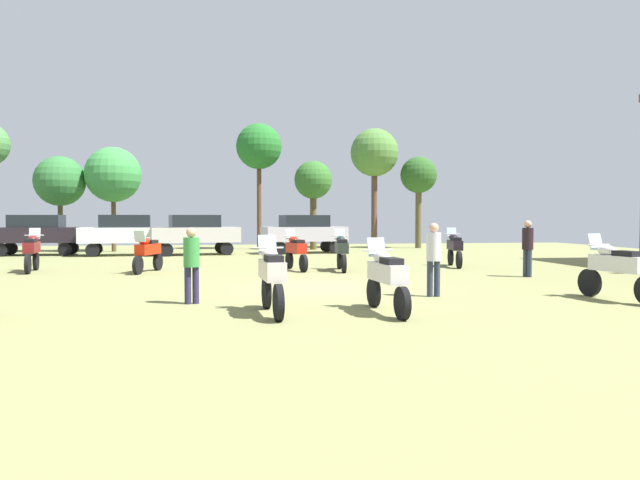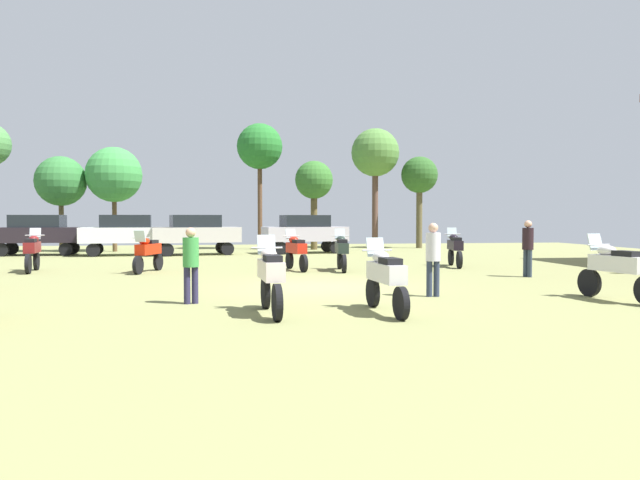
% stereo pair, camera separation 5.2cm
% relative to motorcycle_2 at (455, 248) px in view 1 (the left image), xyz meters
% --- Properties ---
extents(ground_plane, '(44.00, 52.00, 0.02)m').
position_rel_motorcycle_2_xyz_m(ground_plane, '(-5.98, -5.75, -0.74)').
color(ground_plane, olive).
extents(motorcycle_2, '(0.69, 2.18, 1.48)m').
position_rel_motorcycle_2_xyz_m(motorcycle_2, '(0.00, 0.00, 0.00)').
color(motorcycle_2, black).
rests_on(motorcycle_2, ground).
extents(motorcycle_4, '(0.62, 2.20, 1.46)m').
position_rel_motorcycle_2_xyz_m(motorcycle_4, '(-4.55, -1.04, -0.01)').
color(motorcycle_4, black).
rests_on(motorcycle_4, ground).
extents(motorcycle_5, '(0.64, 2.17, 1.50)m').
position_rel_motorcycle_2_xyz_m(motorcycle_5, '(-15.09, 0.07, 0.01)').
color(motorcycle_5, black).
rests_on(motorcycle_5, ground).
extents(motorcycle_6, '(0.83, 2.15, 1.45)m').
position_rel_motorcycle_2_xyz_m(motorcycle_6, '(-11.16, -0.70, -0.01)').
color(motorcycle_6, black).
rests_on(motorcycle_6, ground).
extents(motorcycle_7, '(0.62, 2.25, 1.44)m').
position_rel_motorcycle_2_xyz_m(motorcycle_7, '(-5.40, -10.26, -0.01)').
color(motorcycle_7, black).
rests_on(motorcycle_7, ground).
extents(motorcycle_8, '(0.71, 2.27, 1.48)m').
position_rel_motorcycle_2_xyz_m(motorcycle_8, '(0.12, -9.35, 0.00)').
color(motorcycle_8, black).
rests_on(motorcycle_8, ground).
extents(motorcycle_9, '(0.74, 2.12, 1.44)m').
position_rel_motorcycle_2_xyz_m(motorcycle_9, '(-6.10, -0.60, -0.02)').
color(motorcycle_9, black).
rests_on(motorcycle_9, ground).
extents(motorcycle_12, '(0.62, 2.22, 1.50)m').
position_rel_motorcycle_2_xyz_m(motorcycle_12, '(-7.61, -10.08, 0.01)').
color(motorcycle_12, black).
rests_on(motorcycle_12, ground).
extents(car_1, '(4.53, 2.46, 2.00)m').
position_rel_motorcycle_2_xyz_m(car_1, '(-4.55, 9.49, 0.44)').
color(car_1, black).
rests_on(car_1, ground).
extents(car_2, '(4.58, 2.65, 2.00)m').
position_rel_motorcycle_2_xyz_m(car_2, '(-10.14, 8.83, 0.44)').
color(car_2, black).
rests_on(car_2, ground).
extents(car_3, '(4.35, 1.92, 2.00)m').
position_rel_motorcycle_2_xyz_m(car_3, '(-17.84, 9.72, 0.44)').
color(car_3, black).
rests_on(car_3, ground).
extents(car_4, '(4.46, 2.24, 2.00)m').
position_rel_motorcycle_2_xyz_m(car_4, '(-13.49, 8.92, 0.44)').
color(car_4, black).
rests_on(car_4, ground).
extents(person_1, '(0.36, 0.36, 1.73)m').
position_rel_motorcycle_2_xyz_m(person_1, '(-3.69, -8.10, 0.28)').
color(person_1, '#273046').
rests_on(person_1, ground).
extents(person_2, '(0.42, 0.42, 1.64)m').
position_rel_motorcycle_2_xyz_m(person_2, '(-9.22, -8.46, 0.23)').
color(person_2, '#282545').
rests_on(person_2, ground).
extents(person_3, '(0.44, 0.44, 1.77)m').
position_rel_motorcycle_2_xyz_m(person_3, '(0.80, -4.06, 0.31)').
color(person_3, '#2B3647').
rests_on(person_3, ground).
extents(tree_1, '(2.68, 2.68, 7.41)m').
position_rel_motorcycle_2_xyz_m(tree_1, '(-6.69, 13.87, 5.28)').
color(tree_1, brown).
rests_on(tree_1, ground).
extents(tree_2, '(3.03, 3.03, 5.74)m').
position_rel_motorcycle_2_xyz_m(tree_2, '(-14.73, 12.62, 3.48)').
color(tree_2, brown).
rests_on(tree_2, ground).
extents(tree_3, '(2.71, 2.71, 5.21)m').
position_rel_motorcycle_2_xyz_m(tree_3, '(-17.54, 12.73, 3.11)').
color(tree_3, brown).
rests_on(tree_3, ground).
extents(tree_4, '(2.24, 2.24, 5.62)m').
position_rel_motorcycle_2_xyz_m(tree_4, '(3.08, 13.86, 3.66)').
color(tree_4, brown).
rests_on(tree_4, ground).
extents(tree_6, '(2.93, 2.93, 7.33)m').
position_rel_motorcycle_2_xyz_m(tree_6, '(0.39, 14.26, 5.05)').
color(tree_6, brown).
rests_on(tree_6, ground).
extents(tree_7, '(2.22, 2.22, 5.19)m').
position_rel_motorcycle_2_xyz_m(tree_7, '(-3.58, 13.03, 3.25)').
color(tree_7, brown).
rests_on(tree_7, ground).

